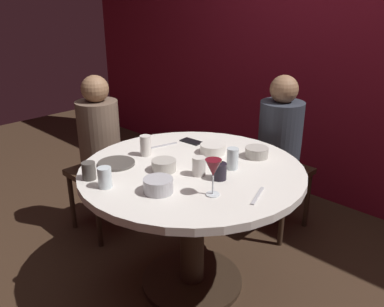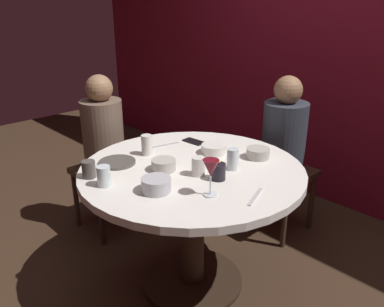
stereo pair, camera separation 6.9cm
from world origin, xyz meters
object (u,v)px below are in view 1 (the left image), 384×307
object	(u,v)px
seated_diner_left	(99,139)
candle_holder	(219,171)
bowl_sauce_side	(164,165)
dinner_plate	(116,163)
wine_glass	(213,169)
dining_table	(192,197)
cup_near_candle	(199,166)
cup_by_left_diner	(105,177)
bowl_small_white	(257,152)
bowl_salad_center	(213,149)
cup_center_front	(89,171)
cup_far_edge	(146,146)
cup_by_right_diner	(233,159)
seated_diner_back	(280,138)
cell_phone	(191,141)
bowl_serving_large	(158,185)

from	to	relation	value
seated_diner_left	candle_holder	xyz separation A→B (m)	(1.08, -0.01, 0.10)
bowl_sauce_side	dinner_plate	bearing A→B (deg)	-152.61
wine_glass	dining_table	bearing A→B (deg)	150.81
cup_near_candle	cup_by_left_diner	xyz separation A→B (m)	(-0.23, -0.41, 0.00)
dining_table	bowl_small_white	bearing A→B (deg)	66.09
bowl_salad_center	cup_center_front	xyz separation A→B (m)	(-0.21, -0.70, 0.02)
candle_holder	cup_center_front	world-z (taller)	candle_holder
cup_far_edge	wine_glass	bearing A→B (deg)	-9.70
seated_diner_left	candle_holder	world-z (taller)	seated_diner_left
dinner_plate	cup_near_candle	xyz separation A→B (m)	(0.41, 0.21, 0.04)
dining_table	candle_holder	xyz separation A→B (m)	(0.20, -0.01, 0.22)
seated_diner_left	cup_near_candle	world-z (taller)	seated_diner_left
bowl_salad_center	bowl_sauce_side	distance (m)	0.37
candle_holder	cup_center_front	size ratio (longest dim) A/B	1.20
candle_holder	cup_by_right_diner	bearing A→B (deg)	102.72
seated_diner_back	cup_near_candle	distance (m)	0.92
seated_diner_back	cell_phone	xyz separation A→B (m)	(-0.28, -0.59, 0.06)
seated_diner_back	bowl_sauce_side	xyz separation A→B (m)	(-0.08, -1.00, 0.08)
candle_holder	cup_center_front	distance (m)	0.65
dining_table	seated_diner_back	xyz separation A→B (m)	(0.00, 0.87, 0.12)
dining_table	bowl_small_white	xyz separation A→B (m)	(0.16, 0.36, 0.21)
dining_table	bowl_serving_large	distance (m)	0.39
seated_diner_back	cell_phone	size ratio (longest dim) A/B	8.09
bowl_serving_large	cup_by_right_diner	xyz separation A→B (m)	(0.08, 0.45, 0.02)
cell_phone	cup_near_candle	size ratio (longest dim) A/B	1.44
cup_by_left_diner	seated_diner_back	bearing A→B (deg)	84.18
wine_glass	cup_by_right_diner	distance (m)	0.33
dinner_plate	cup_by_right_diner	bearing A→B (deg)	38.97
wine_glass	seated_diner_left	bearing A→B (deg)	172.17
cell_phone	bowl_small_white	xyz separation A→B (m)	(0.44, 0.08, 0.02)
dinner_plate	cup_by_left_diner	size ratio (longest dim) A/B	1.98
candle_holder	bowl_serving_large	size ratio (longest dim) A/B	0.76
bowl_small_white	cup_by_left_diner	size ratio (longest dim) A/B	1.30
wine_glass	cup_by_right_diner	bearing A→B (deg)	112.42
bowl_sauce_side	bowl_small_white	bearing A→B (deg)	64.17
bowl_small_white	cup_far_edge	bearing A→B (deg)	-138.39
cell_phone	cup_near_candle	bearing A→B (deg)	45.08
wine_glass	bowl_salad_center	bearing A→B (deg)	131.18
candle_holder	cell_phone	distance (m)	0.56
seated_diner_left	dinner_plate	size ratio (longest dim) A/B	5.63
seated_diner_back	bowl_serving_large	world-z (taller)	seated_diner_back
bowl_serving_large	cell_phone	bearing A→B (deg)	121.31
seated_diner_left	cup_by_left_diner	distance (m)	0.88
bowl_salad_center	bowl_sauce_side	bearing A→B (deg)	-93.02
seated_diner_left	bowl_sauce_side	size ratio (longest dim) A/B	8.76
bowl_salad_center	cup_far_edge	size ratio (longest dim) A/B	1.26
cup_by_left_diner	cup_near_candle	bearing A→B (deg)	61.28
wine_glass	cup_far_edge	world-z (taller)	wine_glass
seated_diner_left	dinner_plate	bearing A→B (deg)	-24.85
candle_holder	cup_by_right_diner	world-z (taller)	cup_by_right_diner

